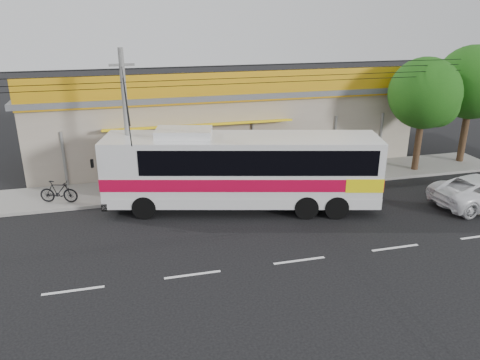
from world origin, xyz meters
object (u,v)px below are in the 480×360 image
object	(u,v)px
coach_bus	(246,167)
motorbike_dark	(59,192)
tree_far	(475,85)
motorbike_red	(176,182)
utility_pole	(123,78)
tree_near	(427,96)

from	to	relation	value
coach_bus	motorbike_dark	distance (m)	8.94
tree_far	motorbike_red	bearing A→B (deg)	-177.32
coach_bus	motorbike_dark	bearing A→B (deg)	177.91
utility_pole	tree_near	size ratio (longest dim) A/B	5.29
utility_pole	tree_near	distance (m)	16.07
utility_pole	tree_far	bearing A→B (deg)	4.71
tree_far	coach_bus	bearing A→B (deg)	-167.19
utility_pole	tree_near	bearing A→B (deg)	3.31
motorbike_red	motorbike_dark	distance (m)	5.52
motorbike_dark	tree_near	world-z (taller)	tree_near
coach_bus	tree_near	distance (m)	11.41
motorbike_red	utility_pole	bearing A→B (deg)	105.93
motorbike_red	tree_near	size ratio (longest dim) A/B	0.30
tree_near	coach_bus	bearing A→B (deg)	-166.58
utility_pole	tree_far	size ratio (longest dim) A/B	4.90
utility_pole	tree_far	world-z (taller)	utility_pole
tree_near	motorbike_dark	bearing A→B (deg)	-179.69
coach_bus	tree_near	world-z (taller)	tree_near
coach_bus	motorbike_dark	world-z (taller)	coach_bus
motorbike_red	utility_pole	xyz separation A→B (m)	(-2.14, -0.79, 5.33)
tree_near	motorbike_red	bearing A→B (deg)	-179.47
motorbike_red	tree_near	xyz separation A→B (m)	(13.82, 0.13, 3.69)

